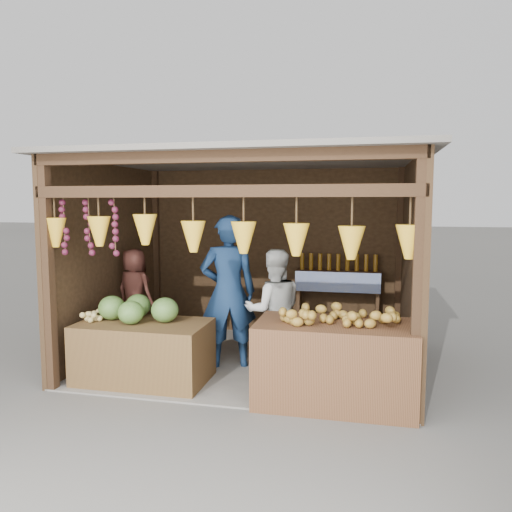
{
  "coord_description": "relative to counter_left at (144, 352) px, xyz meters",
  "views": [
    {
      "loc": [
        1.47,
        -6.21,
        2.09
      ],
      "look_at": [
        0.1,
        -0.1,
        1.42
      ],
      "focal_mm": 35.0,
      "sensor_mm": 36.0,
      "label": 1
    }
  ],
  "objects": [
    {
      "name": "tanfruit_pile",
      "position": [
        -0.61,
        -0.0,
        0.42
      ],
      "size": [
        0.34,
        0.4,
        0.13
      ],
      "primitive_type": null,
      "color": "tan",
      "rests_on": "counter_left"
    },
    {
      "name": "counter_right",
      "position": [
        2.21,
        -0.16,
        0.08
      ],
      "size": [
        1.62,
        0.85,
        0.86
      ],
      "primitive_type": "cube",
      "color": "#462A17",
      "rests_on": "ground"
    },
    {
      "name": "back_shelf",
      "position": [
        2.09,
        2.26,
        0.52
      ],
      "size": [
        1.25,
        0.32,
        1.32
      ],
      "color": "#382314",
      "rests_on": "ground"
    },
    {
      "name": "ground",
      "position": [
        1.04,
        0.98,
        -0.35
      ],
      "size": [
        80.0,
        80.0,
        0.0
      ],
      "primitive_type": "plane",
      "color": "#514F49",
      "rests_on": "ground"
    },
    {
      "name": "man_standing",
      "position": [
        0.82,
        0.73,
        0.62
      ],
      "size": [
        0.82,
        0.68,
        1.94
      ],
      "primitive_type": "imported",
      "rotation": [
        0.0,
        0.0,
        3.49
      ],
      "color": "navy",
      "rests_on": "ground"
    },
    {
      "name": "counter_left",
      "position": [
        0.0,
        0.0,
        0.0
      ],
      "size": [
        1.49,
        0.85,
        0.71
      ],
      "primitive_type": "cube",
      "color": "#4C3219",
      "rests_on": "ground"
    },
    {
      "name": "melon_pile",
      "position": [
        -0.08,
        0.07,
        0.51
      ],
      "size": [
        1.0,
        0.5,
        0.32
      ],
      "primitive_type": null,
      "color": "#235416",
      "rests_on": "counter_left"
    },
    {
      "name": "mango_pile",
      "position": [
        2.29,
        -0.14,
        0.61
      ],
      "size": [
        1.4,
        0.64,
        0.22
      ],
      "primitive_type": null,
      "color": "#B23A17",
      "rests_on": "counter_right"
    },
    {
      "name": "vendor_seated",
      "position": [
        -0.59,
        0.99,
        0.53
      ],
      "size": [
        0.65,
        0.51,
        1.16
      ],
      "primitive_type": "imported",
      "rotation": [
        0.0,
        0.0,
        2.87
      ],
      "color": "#502720",
      "rests_on": "stool"
    },
    {
      "name": "stool",
      "position": [
        -0.59,
        0.99,
        -0.2
      ],
      "size": [
        0.32,
        0.32,
        0.3
      ],
      "primitive_type": "cube",
      "color": "black",
      "rests_on": "ground"
    },
    {
      "name": "stall_structure",
      "position": [
        1.01,
        0.94,
        1.31
      ],
      "size": [
        4.3,
        3.3,
        2.66
      ],
      "color": "slate",
      "rests_on": "ground"
    },
    {
      "name": "woman_standing",
      "position": [
        1.41,
        0.72,
        0.41
      ],
      "size": [
        0.88,
        0.78,
        1.53
      ],
      "primitive_type": "imported",
      "rotation": [
        0.0,
        0.0,
        3.46
      ],
      "color": "silver",
      "rests_on": "ground"
    }
  ]
}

